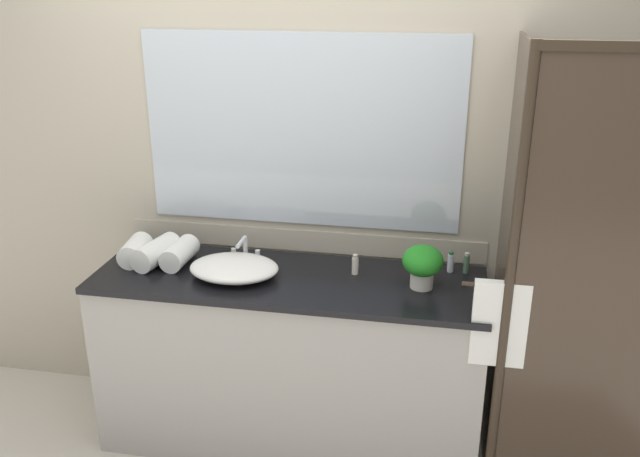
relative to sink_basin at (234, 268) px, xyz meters
The scene contains 13 objects.
ground_plane 0.97m from the sink_basin, ahead, with size 8.00×8.00×0.00m, color beige.
wall_back_with_mirror 0.58m from the sink_basin, 57.17° to the left, with size 4.40×0.06×2.60m.
vanity_cabinet 0.55m from the sink_basin, 10.38° to the left, with size 1.80×0.58×0.90m.
shower_enclosure 1.53m from the sink_basin, ahead, with size 1.20×0.59×2.00m.
sink_basin is the anchor object (origin of this frame).
faucet 0.17m from the sink_basin, 90.00° to the left, with size 0.17×0.14×0.13m.
potted_plant 0.86m from the sink_basin, ahead, with size 0.18×0.18×0.20m.
amenity_bottle_body_wash 0.56m from the sink_basin, 13.44° to the left, with size 0.03×0.03×0.10m.
amenity_bottle_lotion 1.00m from the sink_basin, 13.60° to the left, with size 0.03×0.03×0.10m.
amenity_bottle_shampoo 1.07m from the sink_basin, 12.78° to the left, with size 0.03×0.03×0.10m.
rolled_towel_near_edge 0.52m from the sink_basin, behind, with size 0.12×0.12×0.21m, color white.
rolled_towel_middle 0.41m from the sink_basin, behind, with size 0.12×0.12×0.26m, color white.
rolled_towel_far_edge 0.31m from the sink_basin, 164.32° to the left, with size 0.11×0.11×0.23m, color white.
Camera 1 is at (0.67, -2.73, 2.22)m, focal length 37.82 mm.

